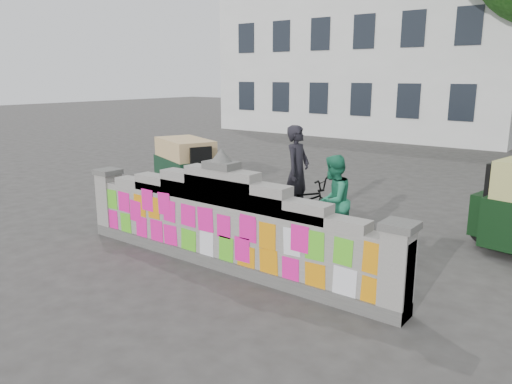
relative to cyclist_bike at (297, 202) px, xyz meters
The scene contains 7 objects.
ground 2.69m from the cyclist_bike, 85.03° to the right, with size 100.00×100.00×0.00m, color #383533.
parapet_wall 2.64m from the cyclist_bike, 85.04° to the right, with size 6.48×0.44×2.01m.
building 20.80m from the cyclist_bike, 109.28° to the left, with size 16.00×10.00×8.90m.
cyclist_bike is the anchor object (origin of this frame).
cyclist_rider 0.39m from the cyclist_bike, behind, with size 0.70×0.46×1.92m, color black.
pedestrian 1.31m from the cyclist_bike, 25.54° to the right, with size 0.84×0.66×1.73m, color #24875F.
rickshaw_left 4.90m from the cyclist_bike, 163.20° to the left, with size 2.57×1.89×1.38m.
Camera 1 is at (5.26, -5.95, 3.15)m, focal length 35.00 mm.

